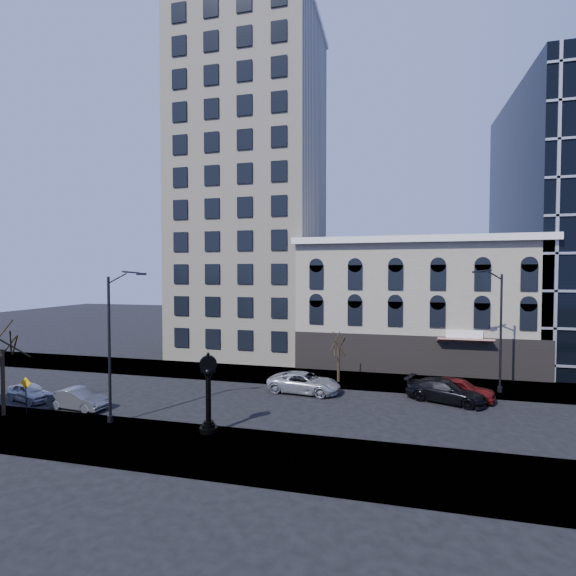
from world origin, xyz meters
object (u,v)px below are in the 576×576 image
(street_clock, at_px, (208,396))
(warning_sign, at_px, (26,389))
(car_near_a, at_px, (30,392))
(car_near_b, at_px, (79,399))
(street_lamp_near, at_px, (121,306))

(street_clock, bearing_deg, warning_sign, 155.70)
(car_near_a, xyz_separation_m, car_near_b, (4.66, -0.63, 0.04))
(car_near_a, relative_size, car_near_b, 0.91)
(car_near_a, distance_m, car_near_b, 4.70)
(warning_sign, xyz_separation_m, car_near_b, (2.32, 1.93, -1.06))
(street_lamp_near, bearing_deg, street_clock, -27.27)
(warning_sign, relative_size, car_near_a, 0.62)
(street_clock, xyz_separation_m, car_near_b, (-10.39, 1.93, -1.49))
(street_clock, bearing_deg, car_near_a, 146.07)
(car_near_a, bearing_deg, car_near_b, -82.86)
(street_lamp_near, bearing_deg, car_near_b, 135.75)
(warning_sign, bearing_deg, car_near_a, 131.00)
(street_lamp_near, relative_size, car_near_b, 2.24)
(warning_sign, distance_m, car_near_b, 3.19)
(street_lamp_near, xyz_separation_m, warning_sign, (-6.87, -0.28, -5.43))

